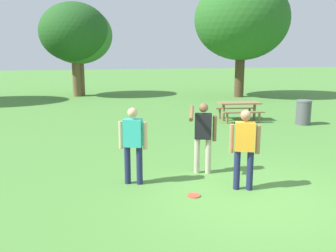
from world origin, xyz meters
The scene contains 10 objects.
ground_plane centered at (0.00, 0.00, 0.00)m, with size 120.00×120.00×0.00m, color #4C8438.
person_thrower centered at (0.06, 0.39, 0.94)m, with size 0.57×0.35×1.64m.
person_catcher centered at (-2.03, 1.31, 0.94)m, with size 0.57×0.35×1.64m.
person_bystander centered at (-0.37, 1.58, 0.96)m, with size 0.77×0.62×1.64m.
frisbee centered at (-1.02, 0.31, 0.01)m, with size 0.26×0.26×0.03m, color #E04733.
picnic_table_near centered at (3.50, 7.52, 0.56)m, with size 1.89×1.66×0.77m.
trash_can_beside_table centered at (5.54, 6.06, 0.48)m, with size 0.59×0.59×0.96m.
tree_broad_center centered at (-2.72, 18.34, 4.04)m, with size 4.39×4.39×5.93m.
tree_far_right centered at (-2.47, 18.72, 3.89)m, with size 4.35×4.35×5.77m.
tree_slender_mid centered at (7.32, 15.23, 4.80)m, with size 5.86×5.86×7.31m.
Camera 1 is at (-3.27, -5.94, 2.72)m, focal length 38.59 mm.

